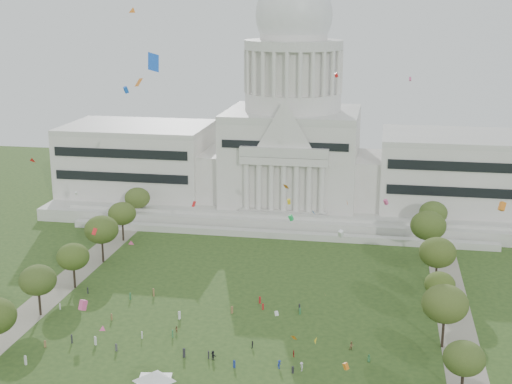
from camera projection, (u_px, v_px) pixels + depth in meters
The scene contains 26 objects.
ground at pixel (215, 369), 138.49m from camera, with size 400.00×400.00×0.00m, color #2C471C.
capitol at pixel (292, 146), 240.81m from camera, with size 160.00×64.50×91.30m.
path_left at pixel (54, 292), 175.29m from camera, with size 8.00×160.00×0.04m, color gray.
path_right at pixel (456, 323), 158.75m from camera, with size 8.00×160.00×0.04m, color gray.
row_tree_r_1 at pixel (464, 358), 126.90m from camera, with size 7.58×7.58×10.78m.
row_tree_l_2 at pixel (38, 280), 160.53m from camera, with size 8.42×8.42×11.97m.
row_tree_r_2 at pixel (445, 304), 144.99m from camera, with size 9.55×9.55×13.58m.
row_tree_l_3 at pixel (73, 257), 176.24m from camera, with size 8.12×8.12×11.55m.
row_tree_r_3 at pixel (440, 284), 161.83m from camera, with size 7.01×7.01×9.98m.
row_tree_l_4 at pixel (101, 230), 193.53m from camera, with size 9.29×9.29×13.21m.
row_tree_r_4 at pixel (438, 253), 176.00m from camera, with size 9.19×9.19×13.06m.
row_tree_l_5 at pixel (122, 214), 211.66m from camera, with size 8.33×8.33×11.85m.
row_tree_r_5 at pixel (428, 226), 195.22m from camera, with size 9.82×9.82×13.96m.
row_tree_l_6 at pixel (137, 198), 229.22m from camera, with size 8.19×8.19×11.64m.
row_tree_r_6 at pixel (433, 213), 212.22m from camera, with size 8.42×8.42×11.97m.
event_tent at pixel (154, 376), 129.02m from camera, with size 9.35×9.35×4.58m.
person_0 at pixel (369, 358), 141.18m from camera, with size 0.80×0.52×1.63m, color #33723F.
person_2 at pixel (352, 346), 146.05m from camera, with size 0.91×0.56×1.87m, color olive.
person_3 at pixel (302, 367), 137.69m from camera, with size 1.20×0.62×1.85m, color silver.
person_4 at pixel (252, 345), 146.86m from camera, with size 0.94×0.51×1.61m, color #26262B.
person_5 at pixel (213, 355), 142.00m from camera, with size 1.81×0.72×1.96m, color #26262B.
person_8 at pixel (177, 329), 153.95m from camera, with size 0.72×0.45×1.48m, color olive.
person_9 at pixel (279, 364), 138.61m from camera, with size 1.15×0.59×1.78m, color navy.
person_10 at pixel (294, 354), 143.26m from camera, with size 0.83×0.46×1.42m, color #B21E1E.
distant_crowd at pixel (163, 325), 155.54m from camera, with size 57.56×37.98×1.95m.
kite_swarm at pixel (218, 230), 139.07m from camera, with size 91.27×102.10×65.08m.
Camera 1 is at (30.16, -121.58, 68.89)m, focal length 50.00 mm.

